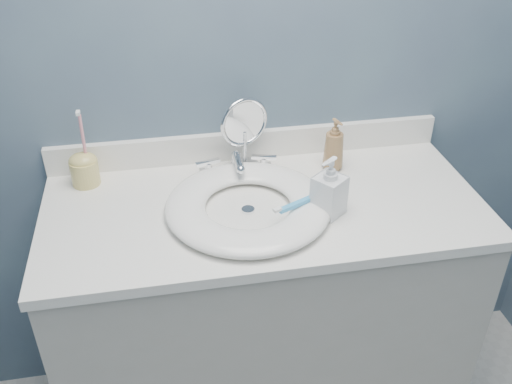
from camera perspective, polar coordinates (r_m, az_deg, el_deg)
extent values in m
cube|color=#47566A|center=(1.68, -0.97, 13.22)|extent=(2.20, 0.02, 2.40)
cube|color=#B3AEA4|center=(1.88, 0.69, -12.68)|extent=(1.20, 0.55, 0.85)
cube|color=white|center=(1.59, 0.80, -1.58)|extent=(1.22, 0.57, 0.03)
cube|color=white|center=(1.78, -0.82, 4.75)|extent=(1.22, 0.02, 0.09)
cylinder|color=silver|center=(1.55, -0.80, -1.81)|extent=(0.04, 0.04, 0.01)
cube|color=silver|center=(1.72, -1.98, 2.18)|extent=(0.22, 0.05, 0.01)
cylinder|color=silver|center=(1.71, -2.00, 3.01)|extent=(0.03, 0.03, 0.06)
cylinder|color=silver|center=(1.66, -1.78, 3.05)|extent=(0.02, 0.09, 0.02)
sphere|color=silver|center=(1.62, -1.53, 2.27)|extent=(0.03, 0.03, 0.03)
cylinder|color=silver|center=(1.71, -4.81, 2.37)|extent=(0.02, 0.02, 0.03)
cube|color=silver|center=(1.70, -4.85, 2.97)|extent=(0.08, 0.03, 0.01)
cylinder|color=silver|center=(1.73, 0.80, 2.89)|extent=(0.02, 0.02, 0.03)
cube|color=silver|center=(1.72, 0.80, 3.50)|extent=(0.08, 0.03, 0.01)
cylinder|color=silver|center=(1.75, -1.14, 2.70)|extent=(0.09, 0.09, 0.01)
cylinder|color=silver|center=(1.72, -1.16, 4.34)|extent=(0.01, 0.01, 0.11)
torus|color=silver|center=(1.68, -1.19, 6.99)|extent=(0.15, 0.06, 0.15)
cylinder|color=white|center=(1.68, -1.19, 6.99)|extent=(0.12, 0.05, 0.13)
imported|color=olive|center=(1.72, 7.81, 4.71)|extent=(0.08, 0.08, 0.16)
imported|color=silver|center=(1.51, 7.37, 0.55)|extent=(0.11, 0.11, 0.17)
cylinder|color=#D3C069|center=(1.72, -16.73, 1.89)|extent=(0.08, 0.08, 0.08)
ellipsoid|color=#D3C069|center=(1.71, -16.93, 2.99)|extent=(0.08, 0.07, 0.05)
cylinder|color=pink|center=(1.67, -16.91, 5.14)|extent=(0.02, 0.03, 0.15)
cube|color=white|center=(1.63, -17.38, 7.56)|extent=(0.01, 0.02, 0.01)
cube|color=#3EA1DE|center=(1.52, 4.69, -0.99)|extent=(0.15, 0.08, 0.01)
cube|color=white|center=(1.47, 2.14, -1.80)|extent=(0.03, 0.02, 0.01)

